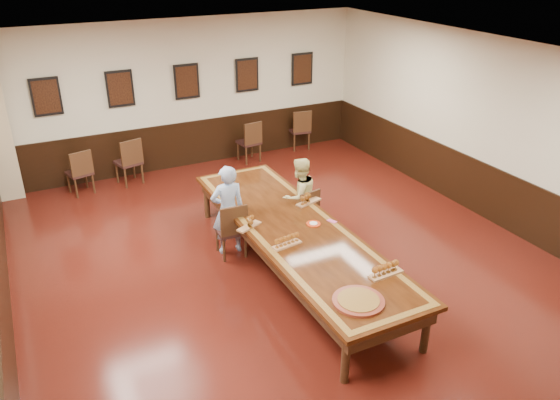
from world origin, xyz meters
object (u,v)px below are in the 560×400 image
chair_man (231,228)px  spare_chair_a (79,171)px  carved_platter (358,301)px  spare_chair_d (299,129)px  conference_table (295,236)px  spare_chair_b (128,161)px  spare_chair_c (249,141)px  person_man (228,210)px  person_woman (299,197)px  chair_woman (303,212)px

chair_man → spare_chair_a: 4.00m
chair_man → carved_platter: size_ratio=1.33×
spare_chair_d → carved_platter: size_ratio=1.38×
spare_chair_d → conference_table: spare_chair_d is taller
spare_chair_b → spare_chair_c: 2.75m
spare_chair_b → conference_table: spare_chair_b is taller
chair_man → spare_chair_a: (-1.80, 3.57, -0.01)m
spare_chair_a → conference_table: size_ratio=0.19×
spare_chair_d → person_man: size_ratio=0.65×
spare_chair_b → carved_platter: size_ratio=1.41×
conference_table → spare_chair_d: bearing=60.9°
person_man → carved_platter: size_ratio=2.13×
spare_chair_b → conference_table: bearing=93.7°
person_woman → carved_platter: size_ratio=1.95×
spare_chair_d → chair_man: bearing=57.5°
person_woman → spare_chair_d: bearing=-129.6°
spare_chair_a → spare_chair_d: (5.16, 0.35, 0.02)m
spare_chair_b → spare_chair_d: size_ratio=1.02×
chair_woman → person_woman: bearing=-90.0°
spare_chair_c → carved_platter: 6.72m
chair_man → spare_chair_b: spare_chair_b is taller
person_woman → conference_table: size_ratio=0.28×
person_man → carved_platter: bearing=102.6°
spare_chair_a → spare_chair_d: size_ratio=0.95×
chair_woman → person_woman: (-0.02, 0.09, 0.25)m
spare_chair_a → chair_man: bearing=102.0°
chair_man → person_woman: size_ratio=0.68×
spare_chair_a → carved_platter: spare_chair_a is taller
spare_chair_a → spare_chair_d: 5.17m
spare_chair_a → spare_chair_c: bearing=167.0°
chair_woman → spare_chair_a: 4.71m
spare_chair_b → carved_platter: (1.30, -6.49, 0.28)m
spare_chair_a → conference_table: 5.11m
spare_chair_b → person_woman: 4.09m
chair_man → person_woman: person_woman is taller
spare_chair_c → person_man: bearing=54.5°
person_man → carved_platter: 3.01m
person_man → spare_chair_c: bearing=-114.6°
spare_chair_b → conference_table: 4.77m
carved_platter → chair_woman: bearing=73.6°
chair_woman → conference_table: chair_woman is taller
spare_chair_a → carved_platter: bearing=94.6°
chair_woman → spare_chair_a: size_ratio=0.95×
spare_chair_a → person_woman: bearing=117.5°
chair_man → spare_chair_c: (1.93, 3.69, 0.01)m
spare_chair_b → spare_chair_c: size_ratio=1.04×
spare_chair_c → person_woman: 3.60m
spare_chair_d → person_woman: size_ratio=0.71×
spare_chair_d → conference_table: (-2.68, -4.82, 0.12)m
chair_woman → carved_platter: bearing=62.4°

